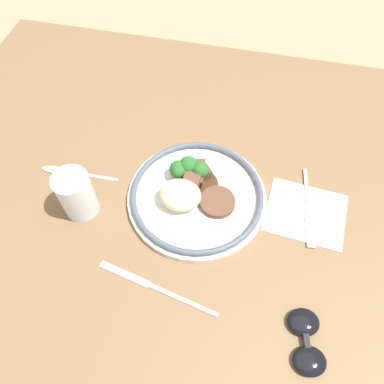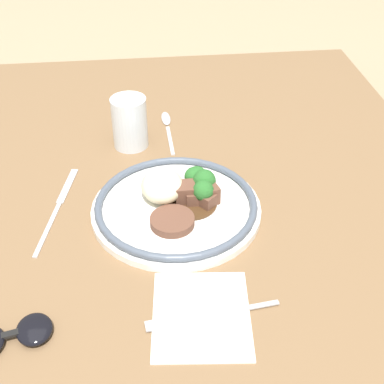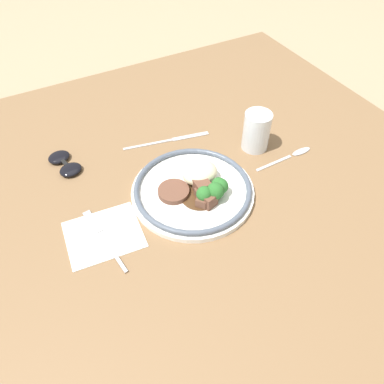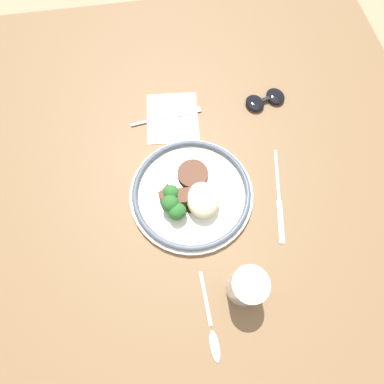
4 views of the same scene
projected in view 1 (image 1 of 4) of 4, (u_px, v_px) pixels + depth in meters
ground_plane at (199, 235)px, 0.74m from camera, size 8.00×8.00×0.00m
dining_table at (199, 230)px, 0.72m from camera, size 1.27×1.08×0.04m
napkin at (306, 213)px, 0.72m from camera, size 0.16×0.14×0.00m
plate at (195, 193)px, 0.73m from camera, size 0.27×0.27×0.06m
juice_glass at (77, 196)px, 0.69m from camera, size 0.07×0.07×0.10m
fork at (309, 214)px, 0.72m from camera, size 0.03×0.18×0.00m
knife at (152, 286)px, 0.64m from camera, size 0.22×0.05×0.00m
spoon at (64, 171)px, 0.77m from camera, size 0.16×0.02×0.01m
sunglasses at (306, 341)px, 0.59m from camera, size 0.07×0.11×0.02m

